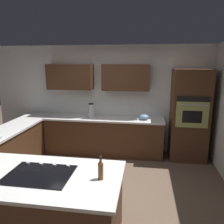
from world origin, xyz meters
TOP-DOWN VIEW (x-y plane):
  - ground_plane at (0.00, 0.00)m, footprint 14.00×14.00m
  - wall_back at (0.06, -2.05)m, footprint 6.00×0.44m
  - lower_cabinets_back at (0.10, -1.72)m, footprint 2.80×0.60m
  - countertop_back at (0.10, -1.72)m, footprint 2.84×0.64m
  - lower_cabinets_side at (1.82, -0.55)m, footprint 0.60×2.90m
  - countertop_side at (1.82, -0.55)m, footprint 0.64×2.94m
  - island_base at (0.34, 1.09)m, footprint 1.87×0.98m
  - island_top at (0.34, 1.09)m, footprint 1.95×1.06m
  - wall_oven at (-1.85, -1.72)m, footprint 0.80×0.66m
  - cooktop at (0.34, 1.09)m, footprint 0.76×0.56m
  - blender at (0.40, -1.70)m, footprint 0.15×0.15m
  - mixing_bowl at (-0.85, -1.70)m, footprint 0.22×0.22m
  - second_bottle at (-0.39, 1.08)m, footprint 0.06×0.06m

SIDE VIEW (x-z plane):
  - ground_plane at x=0.00m, z-range 0.00..0.00m
  - lower_cabinets_back at x=0.10m, z-range 0.00..0.86m
  - lower_cabinets_side at x=1.82m, z-range 0.00..0.86m
  - island_base at x=0.34m, z-range 0.00..0.86m
  - countertop_back at x=0.10m, z-range 0.86..0.90m
  - countertop_side at x=1.82m, z-range 0.86..0.90m
  - island_top at x=0.34m, z-range 0.86..0.90m
  - cooktop at x=0.34m, z-range 0.89..0.92m
  - mixing_bowl at x=-0.85m, z-range 0.90..1.02m
  - second_bottle at x=-0.39m, z-range 0.87..1.15m
  - wall_oven at x=-1.85m, z-range 0.00..2.06m
  - blender at x=0.40m, z-range 0.88..1.23m
  - wall_back at x=0.06m, z-range 0.12..2.72m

